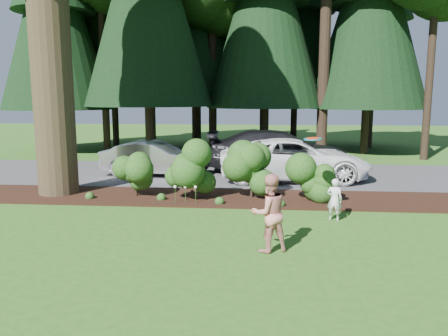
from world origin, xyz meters
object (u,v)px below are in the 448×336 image
(car_dark_suv, at_px, (279,151))
(car_silver_wagon, at_px, (154,158))
(car_white_suv, at_px, (295,159))
(child, at_px, (335,200))
(adult, at_px, (269,213))
(frisbee, at_px, (313,139))

(car_dark_suv, bearing_deg, car_silver_wagon, 101.31)
(car_white_suv, height_order, child, car_white_suv)
(car_silver_wagon, bearing_deg, adult, -145.50)
(car_white_suv, distance_m, car_dark_suv, 1.92)
(car_silver_wagon, height_order, car_white_suv, car_white_suv)
(child, distance_m, frisbee, 1.63)
(adult, bearing_deg, car_silver_wagon, -85.27)
(child, bearing_deg, frisbee, -1.48)
(car_white_suv, bearing_deg, car_silver_wagon, 81.99)
(frisbee, bearing_deg, child, -22.49)
(car_silver_wagon, height_order, car_dark_suv, car_dark_suv)
(car_dark_suv, distance_m, frisbee, 7.04)
(car_silver_wagon, relative_size, car_white_suv, 0.74)
(car_silver_wagon, xyz_separation_m, child, (6.10, -5.82, -0.17))
(car_white_suv, distance_m, frisbee, 5.23)
(car_white_suv, relative_size, car_dark_suv, 0.94)
(car_dark_suv, height_order, child, car_dark_suv)
(child, distance_m, adult, 2.95)
(adult, bearing_deg, car_white_suv, -121.32)
(car_silver_wagon, distance_m, adult, 9.33)
(child, relative_size, adult, 0.68)
(car_white_suv, xyz_separation_m, frisbee, (0.06, -5.08, 1.25))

